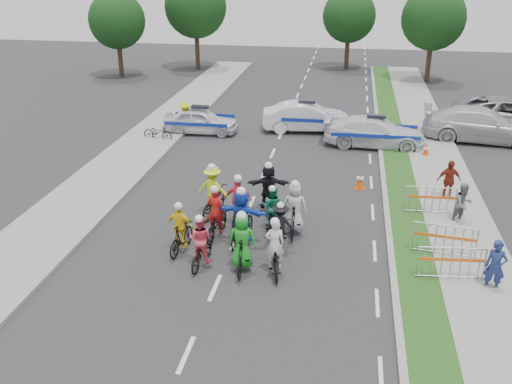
% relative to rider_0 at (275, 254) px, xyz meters
% --- Properties ---
extents(ground, '(90.00, 90.00, 0.00)m').
position_rel_rider_0_xyz_m(ground, '(-1.58, -1.14, -0.62)').
color(ground, '#28282B').
rests_on(ground, ground).
extents(curb_right, '(0.20, 60.00, 0.12)m').
position_rel_rider_0_xyz_m(curb_right, '(3.52, 3.86, -0.56)').
color(curb_right, gray).
rests_on(curb_right, ground).
extents(grass_strip, '(1.20, 60.00, 0.11)m').
position_rel_rider_0_xyz_m(grass_strip, '(4.22, 3.86, -0.56)').
color(grass_strip, '#184917').
rests_on(grass_strip, ground).
extents(sidewalk_right, '(2.40, 60.00, 0.13)m').
position_rel_rider_0_xyz_m(sidewalk_right, '(6.02, 3.86, -0.55)').
color(sidewalk_right, gray).
rests_on(sidewalk_right, ground).
extents(sidewalk_left, '(3.00, 60.00, 0.13)m').
position_rel_rider_0_xyz_m(sidewalk_left, '(-8.08, 3.86, -0.55)').
color(sidewalk_left, gray).
rests_on(sidewalk_left, ground).
extents(rider_0, '(0.98, 1.92, 1.87)m').
position_rel_rider_0_xyz_m(rider_0, '(0.00, 0.00, 0.00)').
color(rider_0, black).
rests_on(rider_0, ground).
extents(rider_1, '(0.86, 1.93, 2.00)m').
position_rel_rider_0_xyz_m(rider_1, '(-0.98, -0.02, 0.16)').
color(rider_1, black).
rests_on(rider_1, ground).
extents(rider_2, '(0.78, 1.76, 1.75)m').
position_rel_rider_0_xyz_m(rider_2, '(-2.28, 0.05, 0.04)').
color(rider_2, black).
rests_on(rider_2, ground).
extents(rider_3, '(0.94, 1.74, 1.78)m').
position_rel_rider_0_xyz_m(rider_3, '(-3.13, 0.78, 0.07)').
color(rider_3, black).
rests_on(rider_3, ground).
extents(rider_4, '(0.95, 1.67, 1.70)m').
position_rel_rider_0_xyz_m(rider_4, '(-0.02, 1.48, 0.05)').
color(rider_4, black).
rests_on(rider_4, ground).
extents(rider_5, '(1.70, 2.02, 2.06)m').
position_rel_rider_0_xyz_m(rider_5, '(-1.31, 1.66, 0.24)').
color(rider_5, black).
rests_on(rider_5, ground).
extents(rider_6, '(0.87, 1.93, 1.91)m').
position_rel_rider_0_xyz_m(rider_6, '(-2.26, 2.00, 0.01)').
color(rider_6, black).
rests_on(rider_6, ground).
extents(rider_7, '(0.84, 1.90, 2.00)m').
position_rel_rider_0_xyz_m(rider_7, '(0.31, 2.65, 0.15)').
color(rider_7, black).
rests_on(rider_7, ground).
extents(rider_8, '(0.74, 1.69, 1.70)m').
position_rel_rider_0_xyz_m(rider_8, '(-0.47, 2.82, 0.02)').
color(rider_8, black).
rests_on(rider_8, ground).
extents(rider_9, '(1.00, 1.88, 1.95)m').
position_rel_rider_0_xyz_m(rider_9, '(-1.68, 2.97, 0.13)').
color(rider_9, black).
rests_on(rider_9, ground).
extents(rider_10, '(1.21, 2.07, 2.03)m').
position_rel_rider_0_xyz_m(rider_10, '(-2.77, 3.68, 0.16)').
color(rider_10, black).
rests_on(rider_10, ground).
extents(rider_11, '(1.63, 1.94, 1.98)m').
position_rel_rider_0_xyz_m(rider_11, '(-0.83, 4.32, 0.21)').
color(rider_11, black).
rests_on(rider_11, ground).
extents(police_car_0, '(3.95, 1.69, 1.33)m').
position_rel_rider_0_xyz_m(police_car_0, '(-5.82, 13.55, 0.05)').
color(police_car_0, silver).
rests_on(police_car_0, ground).
extents(police_car_1, '(4.81, 2.22, 1.53)m').
position_rel_rider_0_xyz_m(police_car_1, '(-0.32, 14.85, 0.15)').
color(police_car_1, silver).
rests_on(police_car_1, ground).
extents(police_car_2, '(5.07, 2.29, 1.44)m').
position_rel_rider_0_xyz_m(police_car_2, '(3.24, 12.83, 0.10)').
color(police_car_2, silver).
rests_on(police_car_2, ground).
extents(civilian_sedan, '(5.99, 2.92, 1.68)m').
position_rel_rider_0_xyz_m(civilian_sedan, '(8.58, 14.59, 0.22)').
color(civilian_sedan, silver).
rests_on(civilian_sedan, ground).
extents(spectator_0, '(0.65, 0.51, 1.59)m').
position_rel_rider_0_xyz_m(spectator_0, '(6.24, 0.02, 0.18)').
color(spectator_0, navy).
rests_on(spectator_0, ground).
extents(spectator_1, '(0.93, 0.87, 1.53)m').
position_rel_rider_0_xyz_m(spectator_1, '(6.08, 4.40, 0.15)').
color(spectator_1, slate).
rests_on(spectator_1, ground).
extents(spectator_2, '(1.01, 0.61, 1.62)m').
position_rel_rider_0_xyz_m(spectator_2, '(5.87, 6.53, 0.19)').
color(spectator_2, maroon).
rests_on(spectator_2, ground).
extents(marshal_hiviz, '(1.22, 1.02, 1.64)m').
position_rel_rider_0_xyz_m(marshal_hiviz, '(-6.64, 13.54, 0.20)').
color(marshal_hiviz, '#DDE70C').
rests_on(marshal_hiviz, ground).
extents(barrier_0, '(2.04, 0.68, 1.12)m').
position_rel_rider_0_xyz_m(barrier_0, '(5.12, 0.36, -0.06)').
color(barrier_0, '#A5A8AD').
rests_on(barrier_0, ground).
extents(barrier_1, '(2.05, 0.76, 1.12)m').
position_rel_rider_0_xyz_m(barrier_1, '(5.12, 1.81, -0.06)').
color(barrier_1, '#A5A8AD').
rests_on(barrier_1, ground).
extents(barrier_2, '(2.02, 0.59, 1.12)m').
position_rel_rider_0_xyz_m(barrier_2, '(5.12, 4.96, -0.06)').
color(barrier_2, '#A5A8AD').
rests_on(barrier_2, ground).
extents(cone_0, '(0.40, 0.40, 0.70)m').
position_rel_rider_0_xyz_m(cone_0, '(2.54, 7.12, -0.28)').
color(cone_0, '#F24C0C').
rests_on(cone_0, ground).
extents(cone_1, '(0.40, 0.40, 0.70)m').
position_rel_rider_0_xyz_m(cone_1, '(5.59, 11.48, -0.28)').
color(cone_1, '#F24C0C').
rests_on(cone_1, ground).
extents(parked_bike, '(1.64, 0.78, 0.83)m').
position_rel_rider_0_xyz_m(parked_bike, '(-7.67, 11.98, -0.20)').
color(parked_bike, black).
rests_on(parked_bike, ground).
extents(tree_0, '(4.20, 4.20, 6.30)m').
position_rel_rider_0_xyz_m(tree_0, '(-15.58, 26.86, 3.57)').
color(tree_0, '#382619').
rests_on(tree_0, ground).
extents(tree_1, '(4.55, 4.55, 6.82)m').
position_rel_rider_0_xyz_m(tree_1, '(7.42, 28.86, 3.92)').
color(tree_1, '#382619').
rests_on(tree_1, ground).
extents(tree_3, '(4.90, 4.90, 7.35)m').
position_rel_rider_0_xyz_m(tree_3, '(-10.58, 30.86, 4.27)').
color(tree_3, '#382619').
rests_on(tree_3, ground).
extents(tree_4, '(4.20, 4.20, 6.30)m').
position_rel_rider_0_xyz_m(tree_4, '(1.42, 32.86, 3.57)').
color(tree_4, '#382619').
rests_on(tree_4, ground).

